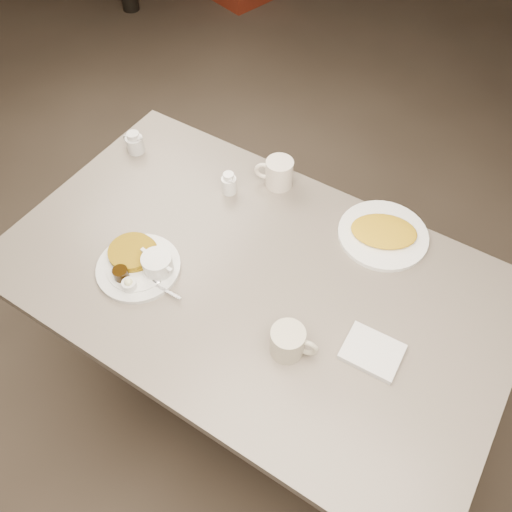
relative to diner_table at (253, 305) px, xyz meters
The scene contains 9 objects.
room 0.82m from the diner_table, ahead, with size 7.04×8.04×2.84m.
diner_table is the anchor object (origin of this frame).
main_plate 0.38m from the diner_table, 151.73° to the right, with size 0.32×0.28×0.07m.
coffee_mug_near 0.34m from the diner_table, 36.16° to the right, with size 0.14×0.11×0.09m.
napkin 0.45m from the diner_table, ahead, with size 0.16×0.13×0.02m.
coffee_mug_far 0.45m from the diner_table, 109.80° to the left, with size 0.14×0.12×0.10m.
creamer_left 0.72m from the diner_table, 160.04° to the left, with size 0.09×0.08×0.08m.
creamer_right 0.41m from the diner_table, 135.38° to the left, with size 0.06×0.06×0.08m.
hash_plate 0.47m from the diner_table, 52.27° to the left, with size 0.37×0.37×0.04m.
Camera 1 is at (0.48, -0.73, 2.00)m, focal length 36.05 mm.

